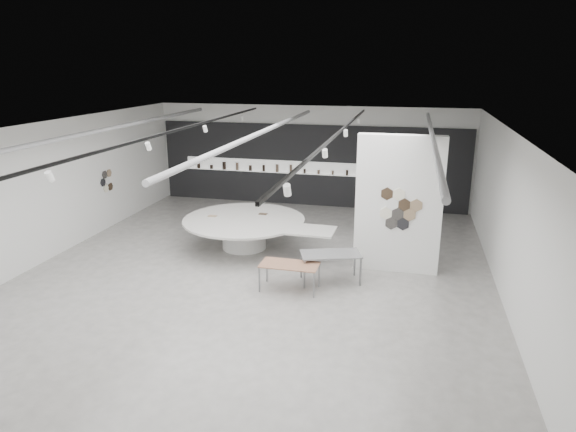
% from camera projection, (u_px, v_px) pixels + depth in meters
% --- Properties ---
extents(room, '(12.02, 14.02, 3.82)m').
position_uv_depth(room, '(254.00, 196.00, 13.03)').
color(room, '#9F9B96').
rests_on(room, ground).
extents(back_wall_display, '(11.80, 0.27, 3.10)m').
position_uv_depth(back_wall_display, '(308.00, 166.00, 19.64)').
color(back_wall_display, black).
rests_on(back_wall_display, ground).
extents(partition_column, '(2.20, 0.38, 3.60)m').
position_uv_depth(partition_column, '(398.00, 205.00, 13.23)').
color(partition_column, white).
rests_on(partition_column, ground).
extents(display_island, '(4.64, 3.68, 0.92)m').
position_uv_depth(display_island, '(246.00, 229.00, 15.16)').
color(display_island, white).
rests_on(display_island, ground).
extents(sample_table_wood, '(1.42, 0.72, 0.66)m').
position_uv_depth(sample_table_wood, '(290.00, 266.00, 12.35)').
color(sample_table_wood, '#98684E').
rests_on(sample_table_wood, ground).
extents(sample_table_stone, '(1.64, 1.18, 0.76)m').
position_uv_depth(sample_table_stone, '(331.00, 256.00, 12.77)').
color(sample_table_stone, slate).
rests_on(sample_table_stone, ground).
extents(kitchen_counter, '(1.48, 0.62, 1.15)m').
position_uv_depth(kitchen_counter, '(405.00, 203.00, 18.75)').
color(kitchen_counter, white).
rests_on(kitchen_counter, ground).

